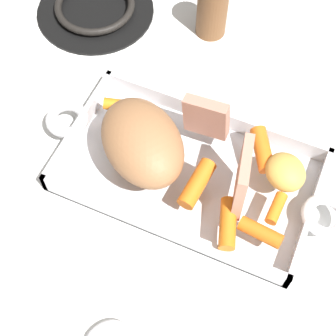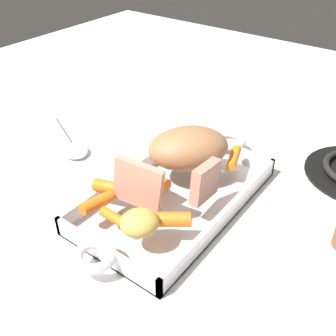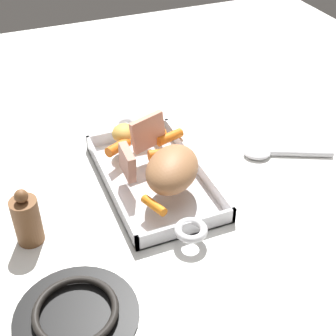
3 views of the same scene
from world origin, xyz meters
The scene contains 14 objects.
ground_plane centered at (0.00, 0.00, 0.00)m, with size 1.96×1.96×0.00m, color white.
roasting_dish centered at (0.00, 0.00, 0.01)m, with size 0.45×0.21×0.04m.
pork_roast centered at (0.06, 0.02, 0.07)m, with size 0.14×0.10×0.07m, color #9F6B44.
roast_slice_thick centered at (0.00, -0.06, 0.07)m, with size 0.02×0.06×0.06m, color tan.
roast_slice_thin centered at (-0.08, 0.02, 0.08)m, with size 0.01×0.08×0.08m, color tan.
baby_carrot_short centered at (-0.02, 0.03, 0.05)m, with size 0.02×0.02×0.07m, color orange.
baby_carrot_northwest centered at (-0.12, 0.06, 0.05)m, with size 0.02×0.02×0.06m, color orange.
baby_carrot_northeast centered at (-0.09, -0.05, 0.05)m, with size 0.02×0.02×0.06m, color orange.
baby_carrot_center_left centered at (-0.08, 0.07, 0.05)m, with size 0.02×0.02×0.07m, color orange.
baby_carrot_center_right centered at (0.12, -0.05, 0.05)m, with size 0.02×0.02×0.06m, color orange.
baby_carrot_southeast centered at (-0.13, 0.02, 0.05)m, with size 0.02×0.02×0.04m, color orange.
potato_halved centered at (-0.13, -0.03, 0.06)m, with size 0.06×0.05×0.04m, color gold.
stove_burner_rear centered at (0.27, -0.24, 0.01)m, with size 0.20×0.20×0.02m.
pepper_mill centered at (0.07, -0.28, 0.05)m, with size 0.05×0.05×0.12m.
Camera 1 is at (-0.12, 0.34, 0.65)m, focal length 54.80 mm.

